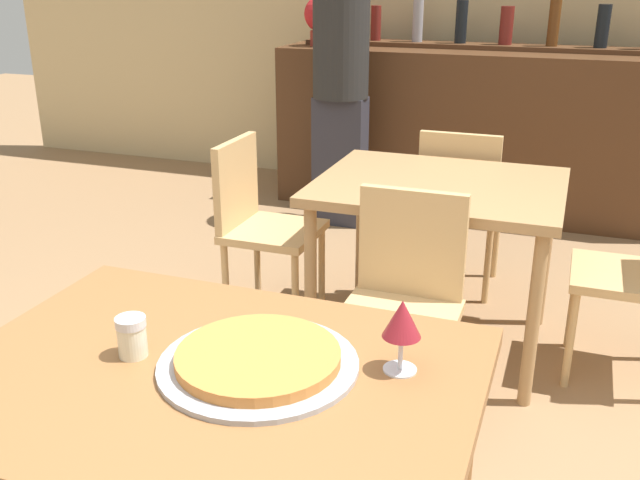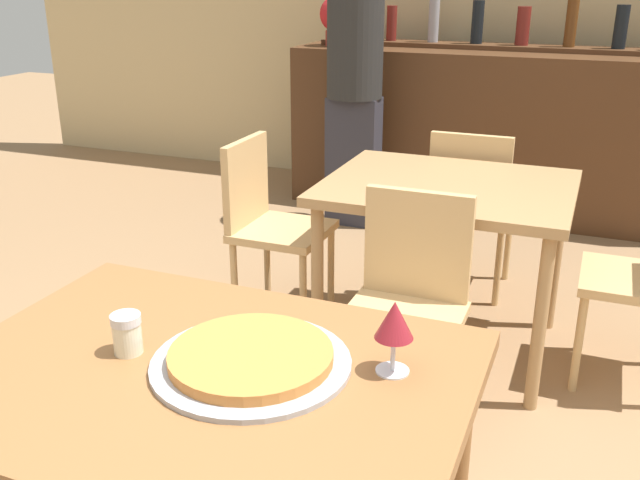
# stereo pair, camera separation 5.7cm
# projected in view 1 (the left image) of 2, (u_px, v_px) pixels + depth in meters

# --- Properties ---
(dining_table_near) EXTENTS (1.09, 0.81, 0.77)m
(dining_table_near) POSITION_uv_depth(u_px,v_px,m) (211.00, 408.00, 1.49)
(dining_table_near) COLOR brown
(dining_table_near) RESTS_ON ground_plane
(dining_table_far) EXTENTS (0.99, 0.82, 0.74)m
(dining_table_far) POSITION_uv_depth(u_px,v_px,m) (439.00, 202.00, 2.93)
(dining_table_far) COLOR #A87F51
(dining_table_far) RESTS_ON ground_plane
(bar_counter) EXTENTS (2.60, 0.56, 1.06)m
(bar_counter) POSITION_uv_depth(u_px,v_px,m) (472.00, 132.00, 4.75)
(bar_counter) COLOR #4C2D19
(bar_counter) RESTS_ON ground_plane
(bar_back_shelf) EXTENTS (2.39, 0.24, 0.35)m
(bar_back_shelf) POSITION_uv_depth(u_px,v_px,m) (492.00, 36.00, 4.63)
(bar_back_shelf) COLOR #4C2D19
(bar_back_shelf) RESTS_ON bar_counter
(chair_far_side_front) EXTENTS (0.40, 0.40, 0.84)m
(chair_far_side_front) POSITION_uv_depth(u_px,v_px,m) (403.00, 295.00, 2.47)
(chair_far_side_front) COLOR tan
(chair_far_side_front) RESTS_ON ground_plane
(chair_far_side_back) EXTENTS (0.40, 0.40, 0.84)m
(chair_far_side_back) POSITION_uv_depth(u_px,v_px,m) (460.00, 199.00, 3.50)
(chair_far_side_back) COLOR tan
(chair_far_side_back) RESTS_ON ground_plane
(chair_far_side_left) EXTENTS (0.40, 0.40, 0.84)m
(chair_far_side_left) POSITION_uv_depth(u_px,v_px,m) (258.00, 217.00, 3.25)
(chair_far_side_left) COLOR tan
(chair_far_side_left) RESTS_ON ground_plane
(pizza_tray) EXTENTS (0.42, 0.42, 0.04)m
(pizza_tray) POSITION_uv_depth(u_px,v_px,m) (258.00, 360.00, 1.47)
(pizza_tray) COLOR #A3A3A8
(pizza_tray) RESTS_ON dining_table_near
(cheese_shaker) EXTENTS (0.06, 0.06, 0.09)m
(cheese_shaker) POSITION_uv_depth(u_px,v_px,m) (132.00, 336.00, 1.51)
(cheese_shaker) COLOR beige
(cheese_shaker) RESTS_ON dining_table_near
(person_standing) EXTENTS (0.34, 0.34, 1.70)m
(person_standing) POSITION_uv_depth(u_px,v_px,m) (341.00, 79.00, 4.33)
(person_standing) COLOR #2D2D38
(person_standing) RESTS_ON ground_plane
(wine_glass) EXTENTS (0.08, 0.08, 0.16)m
(wine_glass) POSITION_uv_depth(u_px,v_px,m) (402.00, 321.00, 1.43)
(wine_glass) COLOR silver
(wine_glass) RESTS_ON dining_table_near
(potted_plant) EXTENTS (0.24, 0.24, 0.33)m
(potted_plant) POSITION_uv_depth(u_px,v_px,m) (322.00, 18.00, 4.78)
(potted_plant) COLOR maroon
(potted_plant) RESTS_ON bar_counter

